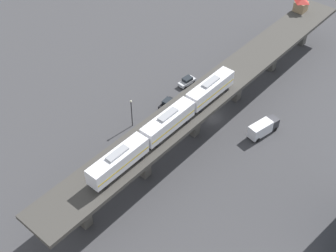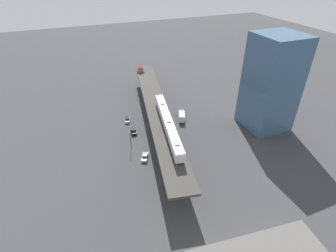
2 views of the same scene
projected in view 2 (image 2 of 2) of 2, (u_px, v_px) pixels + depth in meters
ground_plane at (157, 125)px, 106.46m from camera, size 400.00×400.00×0.00m
elevated_viaduct at (157, 110)px, 102.69m from camera, size 26.05×91.89×8.46m
subway_train at (168, 123)px, 87.19m from camera, size 9.95×37.04×4.45m
signal_hut at (140, 68)px, 132.71m from camera, size 3.78×3.78×3.40m
street_car_silver at (127, 119)px, 108.65m from camera, size 2.93×4.72×1.89m
street_car_white at (145, 157)px, 88.40m from camera, size 3.50×4.75×1.89m
street_car_black at (133, 131)px, 101.41m from camera, size 2.28×4.55×1.89m
delivery_truck at (182, 116)px, 109.47m from camera, size 4.87×7.51×3.20m
street_lamp at (130, 139)px, 91.61m from camera, size 0.44×0.44×6.94m
office_tower at (271, 84)px, 97.39m from camera, size 16.00×16.00×36.00m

